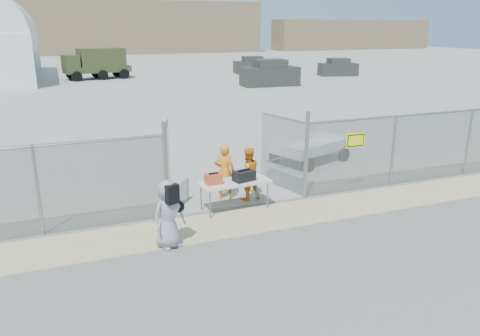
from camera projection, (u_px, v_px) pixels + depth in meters
name	position (u px, v px, depth m)	size (l,w,h in m)	color
ground	(271.00, 236.00, 11.03)	(160.00, 160.00, 0.00)	#5B5858
tarmac_inside	(101.00, 74.00, 48.48)	(160.00, 80.00, 0.01)	gray
dirt_strip	(254.00, 220.00, 11.92)	(44.00, 1.60, 0.01)	tan
distant_hills	(108.00, 27.00, 81.02)	(140.00, 6.00, 9.00)	#7F684F
chain_link_fence	(240.00, 168.00, 12.49)	(40.00, 0.20, 2.20)	gray
folding_table	(235.00, 195.00, 12.48)	(1.88, 0.78, 0.80)	silver
orange_bag	(214.00, 179.00, 12.13)	(0.43, 0.28, 0.27)	#CC4F25
black_duffel	(244.00, 176.00, 12.37)	(0.57, 0.33, 0.27)	black
security_worker_left	(225.00, 172.00, 13.18)	(0.58, 0.38, 1.59)	orange
security_worker_right	(248.00, 174.00, 13.13)	(0.74, 0.57, 1.52)	orange
visitor	(168.00, 214.00, 10.26)	(0.76, 0.50, 1.56)	#8E8F9E
utility_trailer	(310.00, 150.00, 16.90)	(3.61, 1.86, 0.87)	silver
military_truck	(97.00, 64.00, 43.13)	(5.85, 2.16, 2.79)	#363E1F
parked_vehicle_near	(270.00, 73.00, 38.27)	(4.63, 2.09, 2.09)	#2E312E
parked_vehicle_mid	(252.00, 65.00, 48.70)	(3.74, 1.69, 1.69)	#2E312E
parked_vehicle_far	(338.00, 67.00, 46.16)	(3.70, 1.67, 1.67)	#2E312E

